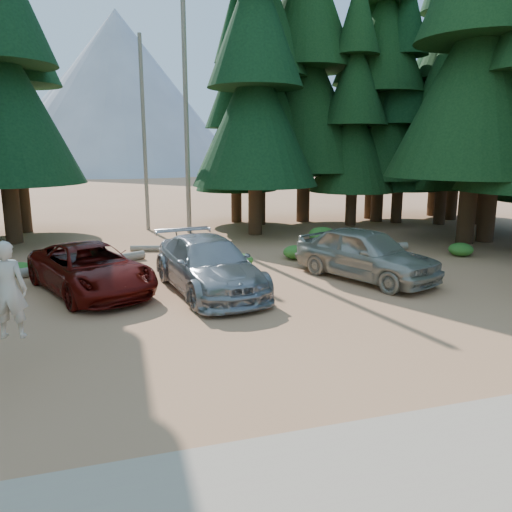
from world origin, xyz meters
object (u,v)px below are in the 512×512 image
object	(u,v)px
silver_minivan_right	(365,253)
log_mid	(167,248)
log_left	(86,263)
silver_minivan_center	(208,265)
log_right	(354,249)
red_pickup	(90,269)
frisbee_player	(8,290)

from	to	relation	value
silver_minivan_right	log_mid	distance (m)	8.88
silver_minivan_right	log_mid	world-z (taller)	silver_minivan_right
silver_minivan_right	log_left	xyz separation A→B (m)	(-9.13, 4.37, -0.71)
silver_minivan_center	log_left	distance (m)	5.75
silver_minivan_center	log_right	distance (m)	8.01
silver_minivan_center	log_right	bearing A→B (deg)	20.61
silver_minivan_center	log_left	world-z (taller)	silver_minivan_center
red_pickup	log_right	xyz separation A→B (m)	(10.49, 2.94, -0.58)
log_mid	red_pickup	bearing A→B (deg)	-102.26
silver_minivan_center	frisbee_player	world-z (taller)	frisbee_player
log_right	frisbee_player	bearing A→B (deg)	-145.81
red_pickup	log_mid	world-z (taller)	red_pickup
silver_minivan_right	frisbee_player	size ratio (longest dim) A/B	2.61
red_pickup	log_right	world-z (taller)	red_pickup
silver_minivan_center	silver_minivan_right	bearing A→B (deg)	-9.06
log_right	silver_minivan_center	bearing A→B (deg)	-151.70
red_pickup	silver_minivan_right	xyz separation A→B (m)	(8.86, -0.98, 0.13)
silver_minivan_center	log_mid	world-z (taller)	silver_minivan_center
red_pickup	log_mid	bearing A→B (deg)	39.95
red_pickup	silver_minivan_right	distance (m)	8.91
silver_minivan_right	frisbee_player	distance (m)	11.09
silver_minivan_center	log_mid	distance (m)	6.57
silver_minivan_right	log_mid	bearing A→B (deg)	108.83
silver_minivan_right	log_mid	size ratio (longest dim) A/B	1.67
silver_minivan_center	frisbee_player	distance (m)	6.56
red_pickup	log_left	size ratio (longest dim) A/B	1.13
red_pickup	silver_minivan_right	bearing A→B (deg)	-28.63
frisbee_player	red_pickup	bearing A→B (deg)	-94.56
log_left	silver_minivan_center	bearing A→B (deg)	-73.08
red_pickup	log_right	size ratio (longest dim) A/B	1.04
silver_minivan_right	log_right	world-z (taller)	silver_minivan_right
red_pickup	frisbee_player	xyz separation A→B (m)	(-1.35, -5.25, 0.89)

